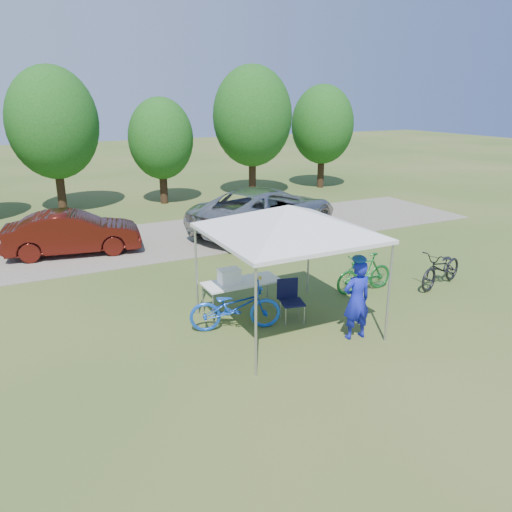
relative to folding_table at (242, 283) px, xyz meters
The scene contains 14 objects.
ground 1.49m from the folding_table, 67.35° to the right, with size 100.00×100.00×0.00m, color #2D5119.
gravel_strip 6.84m from the folding_table, 85.74° to the left, with size 24.00×5.00×0.02m, color gray.
canopy 2.35m from the folding_table, 67.35° to the right, with size 4.53×4.53×3.00m.
treeline 13.15m from the folding_table, 89.06° to the left, with size 24.89×4.28×6.30m.
folding_table is the anchor object (origin of this frame).
folding_chair 1.20m from the folding_table, 49.82° to the right, with size 0.58×0.60×0.95m.
cooler 0.38m from the folding_table, behind, with size 0.49×0.33×0.35m.
ice_cream_cup 0.46m from the folding_table, ahead, with size 0.08×0.08×0.06m, color yellow.
cyclist 2.77m from the folding_table, 56.31° to the right, with size 0.62×0.41×1.70m, color #161EB3.
bike_blue 0.99m from the folding_table, 123.34° to the right, with size 0.69×1.97×1.04m, color blue.
bike_green 3.36m from the folding_table, ahead, with size 0.47×1.68×1.01m, color #166328.
bike_dark 5.51m from the folding_table, ahead, with size 0.66×1.89×0.99m, color black.
minivan 7.04m from the folding_table, 57.51° to the left, with size 2.80×6.07×1.69m, color #B0B1AC.
sedan 7.06m from the folding_table, 114.20° to the left, with size 1.45×4.14×1.37m, color #47110B.
Camera 1 is at (-5.08, -8.61, 4.85)m, focal length 35.00 mm.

